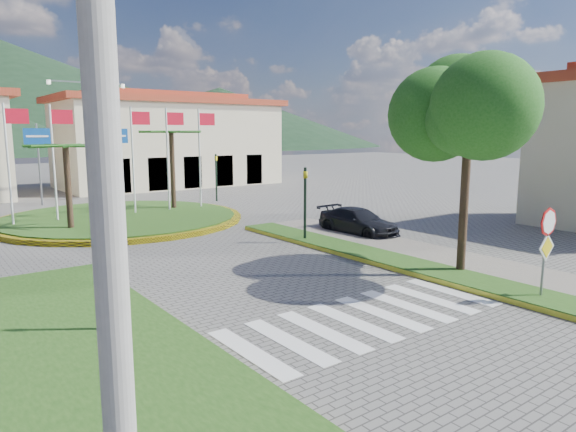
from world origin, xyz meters
TOP-DOWN VIEW (x-y plane):
  - ground at (0.00, 0.00)m, footprint 160.00×160.00m
  - sidewalk_right at (6.00, 2.00)m, footprint 4.00×28.00m
  - verge_right at (4.80, 2.00)m, footprint 1.60×28.00m
  - median_left at (-6.50, 6.00)m, footprint 5.00×14.00m
  - crosswalk at (0.00, 4.00)m, footprint 8.00×3.00m
  - roundabout_island at (0.00, 22.00)m, footprint 12.70×12.70m
  - stop_sign at (4.90, 1.96)m, footprint 0.80×0.11m
  - deciduous_tree at (5.50, 5.00)m, footprint 3.60×3.60m
  - utility_pole at (-7.50, 0.00)m, footprint 0.32×0.32m
  - traffic_light_left at (-5.20, 6.50)m, footprint 0.15×0.18m
  - traffic_light_right at (4.50, 12.00)m, footprint 0.15×0.18m
  - traffic_light_far at (8.00, 26.00)m, footprint 0.18×0.15m
  - direction_sign_west at (-2.00, 30.97)m, footprint 1.60×0.14m
  - direction_sign_east at (3.00, 30.97)m, footprint 1.60×0.14m
  - street_lamp_centre at (1.00, 30.00)m, footprint 4.80×0.16m
  - building_right at (10.00, 38.00)m, footprint 19.08×9.54m
  - hill_far_mid at (15.00, 160.00)m, footprint 180.00×180.00m
  - hill_far_east at (70.00, 135.00)m, footprint 120.00×120.00m
  - car_dark_b at (8.43, 36.08)m, footprint 3.74×2.33m
  - car_side_right at (7.50, 11.82)m, footprint 1.84×4.22m

SIDE VIEW (x-z plane):
  - ground at x=0.00m, z-range 0.00..0.00m
  - crosswalk at x=0.00m, z-range 0.00..0.01m
  - sidewalk_right at x=6.00m, z-range 0.00..0.15m
  - verge_right at x=4.80m, z-range 0.00..0.18m
  - median_left at x=-6.50m, z-range 0.00..0.18m
  - roundabout_island at x=0.00m, z-range -2.83..3.17m
  - car_dark_b at x=8.43m, z-range 0.00..1.16m
  - car_side_right at x=7.50m, z-range 0.00..1.21m
  - stop_sign at x=4.90m, z-range 0.47..3.12m
  - traffic_light_left at x=-5.20m, z-range 0.34..3.54m
  - traffic_light_right at x=4.50m, z-range 0.34..3.54m
  - traffic_light_far at x=8.00m, z-range 0.34..3.54m
  - direction_sign_west at x=-2.00m, z-range 0.93..6.13m
  - direction_sign_east at x=3.00m, z-range 0.93..6.13m
  - building_right at x=10.00m, z-range -0.12..7.93m
  - street_lamp_centre at x=1.00m, z-range 0.50..8.50m
  - utility_pole at x=-7.50m, z-range 0.00..9.00m
  - deciduous_tree at x=5.50m, z-range 1.78..8.58m
  - hill_far_east at x=70.00m, z-range 0.00..18.00m
  - hill_far_mid at x=15.00m, z-range 0.00..30.00m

